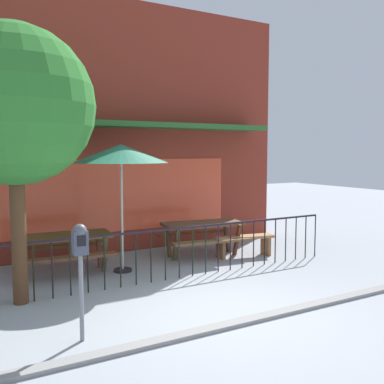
{
  "coord_description": "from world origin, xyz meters",
  "views": [
    {
      "loc": [
        -3.46,
        -5.27,
        2.38
      ],
      "look_at": [
        0.79,
        2.25,
        1.58
      ],
      "focal_mm": 40.85,
      "sensor_mm": 36.0,
      "label": 1
    }
  ],
  "objects_px": {
    "picnic_table_left": "(64,243)",
    "patio_umbrella": "(121,154)",
    "patio_bench": "(244,241)",
    "parking_meter_near": "(80,251)",
    "street_tree": "(14,106)",
    "picnic_table_right": "(203,229)"
  },
  "relations": [
    {
      "from": "patio_umbrella",
      "to": "street_tree",
      "type": "height_order",
      "value": "street_tree"
    },
    {
      "from": "patio_umbrella",
      "to": "patio_bench",
      "type": "distance_m",
      "value": 3.45
    },
    {
      "from": "picnic_table_left",
      "to": "patio_umbrella",
      "type": "distance_m",
      "value": 2.05
    },
    {
      "from": "street_tree",
      "to": "patio_umbrella",
      "type": "bearing_deg",
      "value": 24.86
    },
    {
      "from": "patio_umbrella",
      "to": "parking_meter_near",
      "type": "xyz_separation_m",
      "value": [
        -1.58,
        -2.78,
        -1.17
      ]
    },
    {
      "from": "patio_umbrella",
      "to": "patio_bench",
      "type": "xyz_separation_m",
      "value": [
        2.82,
        -0.18,
        -1.97
      ]
    },
    {
      "from": "picnic_table_left",
      "to": "patio_bench",
      "type": "xyz_separation_m",
      "value": [
        3.88,
        -0.59,
        -0.26
      ]
    },
    {
      "from": "patio_umbrella",
      "to": "street_tree",
      "type": "bearing_deg",
      "value": -155.14
    },
    {
      "from": "picnic_table_right",
      "to": "street_tree",
      "type": "bearing_deg",
      "value": -162.61
    },
    {
      "from": "patio_umbrella",
      "to": "picnic_table_left",
      "type": "bearing_deg",
      "value": 159.0
    },
    {
      "from": "picnic_table_left",
      "to": "picnic_table_right",
      "type": "xyz_separation_m",
      "value": [
        3.11,
        -0.07,
        0.0
      ]
    },
    {
      "from": "picnic_table_left",
      "to": "parking_meter_near",
      "type": "relative_size",
      "value": 1.28
    },
    {
      "from": "picnic_table_left",
      "to": "patio_bench",
      "type": "height_order",
      "value": "picnic_table_left"
    },
    {
      "from": "picnic_table_right",
      "to": "patio_umbrella",
      "type": "bearing_deg",
      "value": -170.71
    },
    {
      "from": "street_tree",
      "to": "patio_bench",
      "type": "bearing_deg",
      "value": 8.9
    },
    {
      "from": "picnic_table_right",
      "to": "parking_meter_near",
      "type": "height_order",
      "value": "parking_meter_near"
    },
    {
      "from": "patio_bench",
      "to": "parking_meter_near",
      "type": "bearing_deg",
      "value": -149.43
    },
    {
      "from": "patio_bench",
      "to": "picnic_table_left",
      "type": "bearing_deg",
      "value": 171.35
    },
    {
      "from": "picnic_table_left",
      "to": "street_tree",
      "type": "distance_m",
      "value": 2.97
    },
    {
      "from": "parking_meter_near",
      "to": "picnic_table_left",
      "type": "bearing_deg",
      "value": 80.69
    },
    {
      "from": "patio_umbrella",
      "to": "parking_meter_near",
      "type": "height_order",
      "value": "patio_umbrella"
    },
    {
      "from": "patio_bench",
      "to": "street_tree",
      "type": "bearing_deg",
      "value": -171.1
    }
  ]
}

